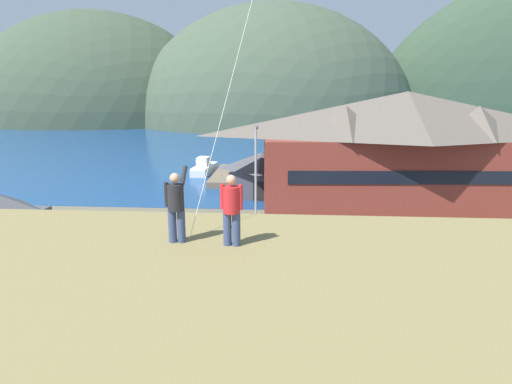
# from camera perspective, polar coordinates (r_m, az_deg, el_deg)

# --- Properties ---
(ground_plane) EXTENTS (600.00, 600.00, 0.00)m
(ground_plane) POSITION_cam_1_polar(r_m,az_deg,el_deg) (22.38, -4.30, -14.88)
(ground_plane) COLOR #66604C
(parking_lot_pad) EXTENTS (40.00, 20.00, 0.10)m
(parking_lot_pad) POSITION_cam_1_polar(r_m,az_deg,el_deg) (26.83, -2.77, -9.74)
(parking_lot_pad) COLOR slate
(parking_lot_pad) RESTS_ON ground
(bay_water) EXTENTS (360.00, 84.00, 0.03)m
(bay_water) POSITION_cam_1_polar(r_m,az_deg,el_deg) (80.24, 1.80, 5.86)
(bay_water) COLOR navy
(bay_water) RESTS_ON ground
(far_hill_west_ridge) EXTENTS (81.81, 64.88, 67.09)m
(far_hill_west_ridge) POSITION_cam_1_polar(r_m,az_deg,el_deg) (152.31, -19.72, 8.69)
(far_hill_west_ridge) COLOR #3D4C38
(far_hill_west_ridge) RESTS_ON ground
(far_hill_east_peak) EXTENTS (82.11, 72.02, 68.67)m
(far_hill_east_peak) POSITION_cam_1_polar(r_m,az_deg,el_deg) (135.21, 2.20, 8.95)
(far_hill_east_peak) COLOR #42513D
(far_hill_east_peak) RESTS_ON ground
(harbor_lodge) EXTENTS (26.99, 11.12, 10.26)m
(harbor_lodge) POSITION_cam_1_polar(r_m,az_deg,el_deg) (41.55, 18.68, 5.60)
(harbor_lodge) COLOR brown
(harbor_lodge) RESTS_ON ground
(storage_shed_waterside) EXTENTS (6.44, 5.46, 4.34)m
(storage_shed_waterside) POSITION_cam_1_polar(r_m,az_deg,el_deg) (43.67, 0.69, 2.43)
(storage_shed_waterside) COLOR #474C56
(storage_shed_waterside) RESTS_ON ground
(wharf_dock) EXTENTS (3.20, 11.54, 0.70)m
(wharf_dock) POSITION_cam_1_polar(r_m,az_deg,el_deg) (52.55, -3.70, 2.17)
(wharf_dock) COLOR #70604C
(wharf_dock) RESTS_ON ground
(moored_boat_wharfside) EXTENTS (2.57, 6.29, 2.16)m
(moored_boat_wharfside) POSITION_cam_1_polar(r_m,az_deg,el_deg) (55.66, -6.72, 3.13)
(moored_boat_wharfside) COLOR silver
(moored_boat_wharfside) RESTS_ON ground
(moored_boat_outer_mooring) EXTENTS (2.64, 6.82, 2.16)m
(moored_boat_outer_mooring) POSITION_cam_1_polar(r_m,az_deg,el_deg) (50.85, -0.09, 2.24)
(moored_boat_outer_mooring) COLOR silver
(moored_boat_outer_mooring) RESTS_ON ground
(parked_car_lone_by_shed) EXTENTS (4.20, 2.06, 1.82)m
(parked_car_lone_by_shed) POSITION_cam_1_polar(r_m,az_deg,el_deg) (28.36, 15.87, -6.75)
(parked_car_lone_by_shed) COLOR #9EA3A8
(parked_car_lone_by_shed) RESTS_ON parking_lot_pad
(parked_car_back_row_left) EXTENTS (4.21, 2.08, 1.82)m
(parked_car_back_row_left) POSITION_cam_1_polar(r_m,az_deg,el_deg) (28.52, -12.02, -6.41)
(parked_car_back_row_left) COLOR red
(parked_car_back_row_left) RESTS_ON parking_lot_pad
(parked_car_corner_spot) EXTENTS (4.34, 2.33, 1.82)m
(parked_car_corner_spot) POSITION_cam_1_polar(r_m,az_deg,el_deg) (27.42, 4.76, -6.97)
(parked_car_corner_spot) COLOR #B28923
(parked_car_corner_spot) RESTS_ON parking_lot_pad
(parked_car_mid_row_far) EXTENTS (4.35, 2.36, 1.82)m
(parked_car_mid_row_far) POSITION_cam_1_polar(r_m,az_deg,el_deg) (26.17, -27.33, -9.52)
(parked_car_mid_row_far) COLOR navy
(parked_car_mid_row_far) RESTS_ON parking_lot_pad
(parked_car_front_row_red) EXTENTS (4.31, 2.27, 1.82)m
(parked_car_front_row_red) POSITION_cam_1_polar(r_m,az_deg,el_deg) (22.25, 6.03, -12.03)
(parked_car_front_row_red) COLOR slate
(parked_car_front_row_red) RESTS_ON parking_lot_pad
(parked_car_mid_row_center) EXTENTS (4.22, 2.09, 1.82)m
(parked_car_mid_row_center) POSITION_cam_1_polar(r_m,az_deg,el_deg) (30.81, 25.94, -6.00)
(parked_car_mid_row_center) COLOR navy
(parked_car_mid_row_center) RESTS_ON parking_lot_pad
(parked_car_front_row_silver) EXTENTS (4.20, 2.06, 1.82)m
(parked_car_front_row_silver) POSITION_cam_1_polar(r_m,az_deg,el_deg) (25.14, 28.72, -10.61)
(parked_car_front_row_silver) COLOR black
(parked_car_front_row_silver) RESTS_ON parking_lot_pad
(parked_car_front_row_end) EXTENTS (4.33, 2.31, 1.82)m
(parked_car_front_row_end) POSITION_cam_1_polar(r_m,az_deg,el_deg) (23.83, -17.56, -10.83)
(parked_car_front_row_end) COLOR #236633
(parked_car_front_row_end) RESTS_ON parking_lot_pad
(parking_light_pole) EXTENTS (0.24, 0.78, 7.90)m
(parking_light_pole) POSITION_cam_1_polar(r_m,az_deg,el_deg) (30.70, -0.03, 2.16)
(parking_light_pole) COLOR #ADADB2
(parking_light_pole) RESTS_ON parking_lot_pad
(person_kite_flyer) EXTENTS (0.51, 0.67, 1.86)m
(person_kite_flyer) POSITION_cam_1_polar(r_m,az_deg,el_deg) (10.86, -10.35, -1.65)
(person_kite_flyer) COLOR #384770
(person_kite_flyer) RESTS_ON grassy_hill_foreground
(person_companion) EXTENTS (0.55, 0.40, 1.74)m
(person_companion) POSITION_cam_1_polar(r_m,az_deg,el_deg) (10.47, -3.19, -2.09)
(person_companion) COLOR #384770
(person_companion) RESTS_ON grassy_hill_foreground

